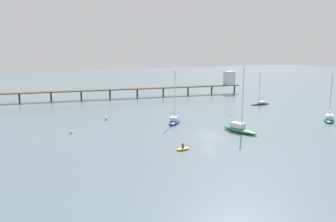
% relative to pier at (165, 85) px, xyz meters
% --- Properties ---
extents(ground_plane, '(400.00, 400.00, 0.00)m').
position_rel_pier_xyz_m(ground_plane, '(-13.59, -51.03, -3.63)').
color(ground_plane, slate).
extents(pier, '(79.37, 10.11, 7.57)m').
position_rel_pier_xyz_m(pier, '(0.00, 0.00, 0.00)').
color(pier, brown).
rests_on(pier, ground_plane).
extents(sailboat_blue, '(5.60, 6.84, 10.96)m').
position_rel_pier_xyz_m(sailboat_blue, '(-14.69, -38.54, -2.97)').
color(sailboat_blue, '#2D4CB7').
rests_on(sailboat_blue, ground_plane).
extents(sailboat_navy, '(6.27, 1.71, 9.09)m').
position_rel_pier_xyz_m(sailboat_navy, '(16.93, -26.48, -3.03)').
color(sailboat_navy, navy).
rests_on(sailboat_navy, ground_plane).
extents(sailboat_green, '(3.82, 8.20, 12.06)m').
position_rel_pier_xyz_m(sailboat_green, '(-6.99, -50.91, -2.87)').
color(sailboat_green, '#287F4C').
rests_on(sailboat_green, ground_plane).
extents(sailboat_teal, '(7.48, 7.08, 10.21)m').
position_rel_pier_xyz_m(sailboat_teal, '(16.98, -49.91, -2.98)').
color(sailboat_teal, '#1E727A').
rests_on(sailboat_teal, ground_plane).
extents(dinghy_yellow, '(2.51, 1.49, 1.14)m').
position_rel_pier_xyz_m(dinghy_yellow, '(-21.91, -57.19, -3.41)').
color(dinghy_yellow, yellow).
rests_on(dinghy_yellow, ground_plane).
extents(mooring_buoy_inner, '(0.70, 0.70, 0.70)m').
position_rel_pier_xyz_m(mooring_buoy_inner, '(-27.02, -29.68, -3.28)').
color(mooring_buoy_inner, silver).
rests_on(mooring_buoy_inner, ground_plane).
extents(mooring_buoy_outer, '(0.54, 0.54, 0.54)m').
position_rel_pier_xyz_m(mooring_buoy_outer, '(-35.98, -39.24, -3.36)').
color(mooring_buoy_outer, silver).
rests_on(mooring_buoy_outer, ground_plane).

